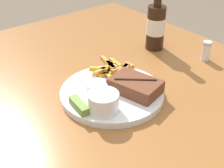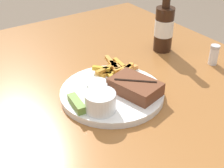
{
  "view_description": "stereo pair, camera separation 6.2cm",
  "coord_description": "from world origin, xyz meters",
  "views": [
    {
      "loc": [
        0.55,
        -0.44,
        1.23
      ],
      "look_at": [
        0.0,
        0.0,
        0.79
      ],
      "focal_mm": 50.0,
      "sensor_mm": 36.0,
      "label": 1
    },
    {
      "loc": [
        0.58,
        -0.39,
        1.23
      ],
      "look_at": [
        0.0,
        0.0,
        0.79
      ],
      "focal_mm": 50.0,
      "sensor_mm": 36.0,
      "label": 2
    }
  ],
  "objects": [
    {
      "name": "pickle_spear",
      "position": [
        0.01,
        -0.11,
        0.78
      ],
      "size": [
        0.08,
        0.03,
        0.02
      ],
      "color": "olive",
      "rests_on": "dinner_plate"
    },
    {
      "name": "beer_bottle",
      "position": [
        -0.14,
        0.3,
        0.84
      ],
      "size": [
        0.06,
        0.06,
        0.24
      ],
      "color": "black",
      "rests_on": "dining_table"
    },
    {
      "name": "fries_pile",
      "position": [
        -0.06,
        0.06,
        0.78
      ],
      "size": [
        0.16,
        0.13,
        0.02
      ],
      "color": "#C37F3E",
      "rests_on": "dinner_plate"
    },
    {
      "name": "coleslaw_cup",
      "position": [
        0.06,
        -0.07,
        0.8
      ],
      "size": [
        0.08,
        0.08,
        0.05
      ],
      "color": "white",
      "rests_on": "dinner_plate"
    },
    {
      "name": "fork_utensil",
      "position": [
        -0.07,
        0.02,
        0.77
      ],
      "size": [
        0.13,
        0.05,
        0.0
      ],
      "rotation": [
        0.0,
        0.0,
        5.98
      ],
      "color": "#B7B7BC",
      "rests_on": "dinner_plate"
    },
    {
      "name": "salt_shaker",
      "position": [
        0.03,
        0.37,
        0.78
      ],
      "size": [
        0.03,
        0.03,
        0.07
      ],
      "color": "white",
      "rests_on": "dining_table"
    },
    {
      "name": "dinner_plate",
      "position": [
        0.0,
        0.0,
        0.76
      ],
      "size": [
        0.28,
        0.28,
        0.02
      ],
      "color": "white",
      "rests_on": "dining_table"
    },
    {
      "name": "knife_utensil",
      "position": [
        0.01,
        0.03,
        0.77
      ],
      "size": [
        0.06,
        0.16,
        0.01
      ],
      "rotation": [
        0.0,
        0.0,
        1.33
      ],
      "color": "#B7B7BC",
      "rests_on": "dinner_plate"
    },
    {
      "name": "dipping_sauce_cup",
      "position": [
        -0.02,
        -0.03,
        0.78
      ],
      "size": [
        0.06,
        0.06,
        0.02
      ],
      "color": "silver",
      "rests_on": "dinner_plate"
    },
    {
      "name": "dining_table",
      "position": [
        0.0,
        0.0,
        0.67
      ],
      "size": [
        1.27,
        1.05,
        0.75
      ],
      "color": "#935B2D",
      "rests_on": "ground_plane"
    },
    {
      "name": "steak_portion",
      "position": [
        0.04,
        0.05,
        0.79
      ],
      "size": [
        0.15,
        0.11,
        0.04
      ],
      "color": "brown",
      "rests_on": "dinner_plate"
    }
  ]
}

